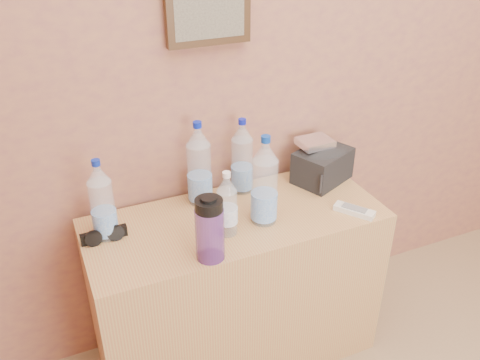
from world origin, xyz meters
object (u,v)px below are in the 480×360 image
(pet_large_d, at_px, (265,185))
(foil_packet, at_px, (315,142))
(pet_large_b, at_px, (199,168))
(sunglasses, at_px, (104,235))
(dresser, at_px, (236,289))
(nalgene_bottle, at_px, (210,228))
(pet_large_a, at_px, (102,204))
(ac_remote, at_px, (354,211))
(toiletry_bag, at_px, (323,164))
(pet_large_c, at_px, (242,160))
(pet_small, at_px, (227,207))

(pet_large_d, bearing_deg, foil_packet, 31.47)
(pet_large_b, xyz_separation_m, sunglasses, (-0.39, -0.11, -0.13))
(dresser, relative_size, pet_large_b, 3.33)
(pet_large_b, distance_m, foil_packet, 0.49)
(sunglasses, height_order, foil_packet, foil_packet)
(nalgene_bottle, distance_m, foil_packet, 0.66)
(pet_large_d, relative_size, sunglasses, 2.13)
(sunglasses, bearing_deg, dresser, -7.91)
(pet_large_a, xyz_separation_m, sunglasses, (-0.01, -0.02, -0.11))
(dresser, distance_m, pet_large_b, 0.52)
(nalgene_bottle, bearing_deg, ac_remote, 2.79)
(sunglasses, distance_m, ac_remote, 0.91)
(foil_packet, bearing_deg, ac_remote, -88.35)
(pet_large_d, relative_size, toiletry_bag, 1.51)
(pet_large_c, bearing_deg, nalgene_bottle, -127.41)
(nalgene_bottle, height_order, foil_packet, nalgene_bottle)
(ac_remote, bearing_deg, dresser, -145.03)
(foil_packet, bearing_deg, pet_small, -155.61)
(pet_large_b, bearing_deg, toiletry_bag, -5.31)
(pet_large_c, relative_size, ac_remote, 2.03)
(pet_large_b, bearing_deg, dresser, -63.90)
(foil_packet, bearing_deg, toiletry_bag, -44.80)
(pet_small, bearing_deg, pet_large_b, 93.65)
(pet_large_d, bearing_deg, ac_remote, -15.66)
(pet_large_a, height_order, toiletry_bag, pet_large_a)
(ac_remote, bearing_deg, toiletry_bag, 140.64)
(pet_large_c, xyz_separation_m, foil_packet, (0.31, -0.03, 0.03))
(pet_large_b, relative_size, foil_packet, 2.53)
(pet_large_a, distance_m, pet_large_d, 0.56)
(nalgene_bottle, relative_size, ac_remote, 1.52)
(pet_large_a, relative_size, nalgene_bottle, 1.29)
(sunglasses, bearing_deg, ac_remote, -14.20)
(pet_large_d, height_order, foil_packet, pet_large_d)
(pet_small, relative_size, sunglasses, 1.53)
(pet_large_a, height_order, pet_large_d, pet_large_d)
(ac_remote, height_order, toiletry_bag, toiletry_bag)
(pet_large_b, relative_size, sunglasses, 2.09)
(pet_small, xyz_separation_m, ac_remote, (0.48, -0.08, -0.10))
(pet_large_c, height_order, ac_remote, pet_large_c)
(dresser, distance_m, ac_remote, 0.57)
(pet_large_b, distance_m, nalgene_bottle, 0.35)
(toiletry_bag, height_order, foil_packet, foil_packet)
(dresser, bearing_deg, pet_large_d, -33.59)
(pet_large_c, distance_m, foil_packet, 0.31)
(dresser, distance_m, pet_small, 0.46)
(pet_large_a, relative_size, pet_large_d, 0.88)
(nalgene_bottle, distance_m, sunglasses, 0.39)
(pet_small, xyz_separation_m, toiletry_bag, (0.50, 0.19, -0.03))
(nalgene_bottle, bearing_deg, pet_large_d, 25.62)
(pet_large_d, relative_size, nalgene_bottle, 1.47)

